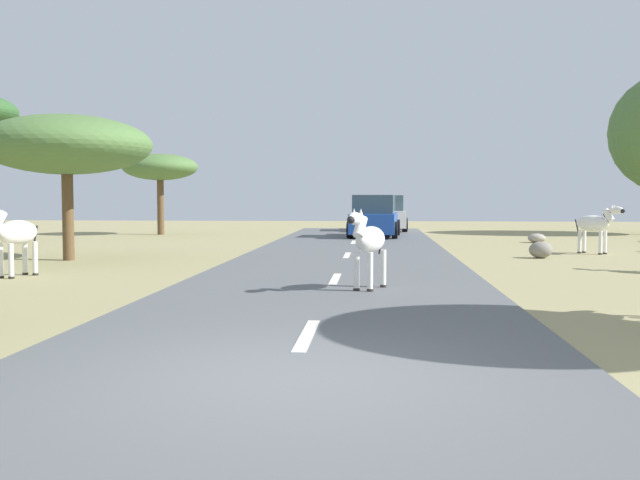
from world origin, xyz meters
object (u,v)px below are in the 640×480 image
object	(u,v)px
tree_2	(160,168)
tree_3	(67,145)
rock_0	(537,238)
car_1	(384,214)
zebra_0	(369,241)
zebra_2	(595,224)
rock_2	(541,250)
zebra_3	(14,233)
car_0	(374,218)

from	to	relation	value
tree_2	tree_3	xyz separation A→B (m)	(1.47, -13.36, 0.06)
tree_2	rock_0	distance (m)	16.66
car_1	rock_0	size ratio (longest dim) A/B	6.79
zebra_0	rock_0	world-z (taller)	zebra_0
zebra_2	tree_3	xyz separation A→B (m)	(-14.82, -3.34, 2.19)
zebra_2	car_1	bearing A→B (deg)	-110.02
zebra_2	rock_2	size ratio (longest dim) A/B	2.33
zebra_3	car_0	size ratio (longest dim) A/B	0.37
car_0	tree_2	size ratio (longest dim) A/B	1.22
rock_0	rock_2	bearing A→B (deg)	-101.33
tree_3	rock_0	size ratio (longest dim) A/B	6.91
zebra_3	car_1	distance (m)	22.66
zebra_0	zebra_3	world-z (taller)	zebra_3
car_1	zebra_3	bearing A→B (deg)	-114.26
zebra_2	car_0	distance (m)	10.43
car_0	tree_3	world-z (taller)	tree_3
zebra_0	car_0	distance (m)	17.41
zebra_2	rock_0	bearing A→B (deg)	-128.34
rock_0	car_0	bearing A→B (deg)	156.06
tree_3	rock_0	world-z (taller)	tree_3
rock_0	tree_3	bearing A→B (deg)	-148.59
zebra_0	car_0	bearing A→B (deg)	-69.18
tree_3	car_0	bearing A→B (deg)	54.28
car_0	rock_2	world-z (taller)	car_0
car_0	tree_3	bearing A→B (deg)	-122.06
car_0	zebra_3	bearing A→B (deg)	-112.37
rock_0	rock_2	distance (m)	7.20
zebra_0	rock_0	distance (m)	15.96
rock_0	rock_2	world-z (taller)	rock_2
zebra_2	zebra_3	world-z (taller)	zebra_3
car_1	tree_3	size ratio (longest dim) A/B	0.98
zebra_0	tree_2	bearing A→B (deg)	-42.56
car_1	tree_2	world-z (taller)	tree_2
car_0	rock_0	xyz separation A→B (m)	(6.07, -2.69, -0.68)
car_0	tree_3	xyz separation A→B (m)	(-8.20, -11.41, 2.24)
car_0	rock_0	size ratio (longest dim) A/B	6.79
zebra_2	car_1	distance (m)	15.03
zebra_3	car_1	bearing A→B (deg)	-95.33
car_0	tree_2	xyz separation A→B (m)	(-9.68, 1.95, 2.18)
zebra_0	car_0	world-z (taller)	car_0
zebra_2	car_1	xyz separation A→B (m)	(-6.16, 13.71, -0.04)
tree_2	car_1	bearing A→B (deg)	20.00
car_1	rock_0	bearing A→B (deg)	-59.52
zebra_0	tree_3	bearing A→B (deg)	-15.37
car_1	zebra_0	bearing A→B (deg)	-94.75
zebra_2	rock_0	xyz separation A→B (m)	(-0.55, 5.37, -0.72)
zebra_2	car_1	world-z (taller)	car_1
zebra_3	rock_0	world-z (taller)	zebra_3
zebra_0	rock_2	size ratio (longest dim) A/B	2.30
tree_2	rock_2	xyz separation A→B (m)	(14.33, -11.70, -2.79)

